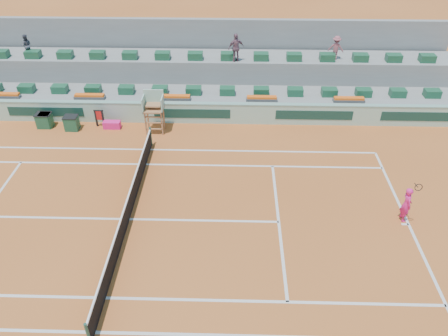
{
  "coord_description": "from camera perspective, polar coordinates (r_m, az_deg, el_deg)",
  "views": [
    {
      "loc": [
        4.45,
        -13.86,
        12.64
      ],
      "look_at": [
        4.0,
        2.5,
        1.0
      ],
      "focal_mm": 35.0,
      "sensor_mm": 36.0,
      "label": 1
    }
  ],
  "objects": [
    {
      "name": "court_lines",
      "position": [
        19.27,
        -12.26,
        -6.54
      ],
      "size": [
        23.89,
        11.09,
        0.01
      ],
      "color": "silver",
      "rests_on": "ground"
    },
    {
      "name": "umpire_chair",
      "position": [
        24.47,
        -9.17,
        7.99
      ],
      "size": [
        1.1,
        0.9,
        2.4
      ],
      "color": "#986139",
      "rests_on": "ground"
    },
    {
      "name": "ground",
      "position": [
        19.27,
        -12.26,
        -6.56
      ],
      "size": [
        90.0,
        90.0,
        0.0
      ],
      "primitive_type": "plane",
      "color": "#A65020",
      "rests_on": "ground"
    },
    {
      "name": "drink_cooler_a",
      "position": [
        26.26,
        -19.28,
        5.59
      ],
      "size": [
        0.77,
        0.67,
        0.84
      ],
      "color": "#184A30",
      "rests_on": "ground"
    },
    {
      "name": "drink_cooler_c",
      "position": [
        27.1,
        -22.44,
        5.79
      ],
      "size": [
        0.81,
        0.7,
        0.84
      ],
      "color": "#184A30",
      "rests_on": "ground"
    },
    {
      "name": "tennis_net",
      "position": [
        18.93,
        -12.46,
        -5.37
      ],
      "size": [
        0.1,
        11.97,
        1.1
      ],
      "color": "black",
      "rests_on": "ground"
    },
    {
      "name": "seating_tier_upper",
      "position": [
        28.85,
        -7.6,
        11.97
      ],
      "size": [
        36.0,
        2.4,
        2.6
      ],
      "primitive_type": "cube",
      "color": "gray",
      "rests_on": "ground"
    },
    {
      "name": "player_bag",
      "position": [
        25.85,
        -14.42,
        5.5
      ],
      "size": [
        0.96,
        0.43,
        0.43
      ],
      "primitive_type": "cube",
      "color": "#F41F80",
      "rests_on": "ground"
    },
    {
      "name": "towel_rack",
      "position": [
        26.03,
        -15.97,
        6.44
      ],
      "size": [
        0.55,
        0.09,
        1.03
      ],
      "color": "black",
      "rests_on": "ground"
    },
    {
      "name": "seat_row_upper",
      "position": [
        27.74,
        -8.02,
        14.36
      ],
      "size": [
        32.9,
        0.6,
        0.44
      ],
      "color": "#194D30",
      "rests_on": "seating_tier_upper"
    },
    {
      "name": "advertising_hoarding",
      "position": [
        25.75,
        -8.58,
        7.23
      ],
      "size": [
        36.0,
        0.34,
        1.26
      ],
      "color": "#9BC3AC",
      "rests_on": "ground"
    },
    {
      "name": "seat_row_lower",
      "position": [
        26.56,
        -8.36,
        10.05
      ],
      "size": [
        32.9,
        0.6,
        0.44
      ],
      "color": "#194D30",
      "rests_on": "seating_tier_lower"
    },
    {
      "name": "spectator_right",
      "position": [
        28.11,
        14.42,
        14.98
      ],
      "size": [
        1.03,
        0.75,
        1.43
      ],
      "primitive_type": "imported",
      "rotation": [
        0.0,
        0.0,
        2.89
      ],
      "color": "#9A4D55",
      "rests_on": "seating_tier_upper"
    },
    {
      "name": "seating_tier_lower",
      "position": [
        27.71,
        -7.94,
        9.32
      ],
      "size": [
        36.0,
        4.0,
        1.2
      ],
      "primitive_type": "cube",
      "color": "gray",
      "rests_on": "ground"
    },
    {
      "name": "stadium_back_wall",
      "position": [
        29.98,
        -7.31,
        14.77
      ],
      "size": [
        36.0,
        0.4,
        4.4
      ],
      "primitive_type": "cube",
      "color": "gray",
      "rests_on": "ground"
    },
    {
      "name": "tennis_player",
      "position": [
        19.84,
        22.73,
        -4.37
      ],
      "size": [
        0.41,
        0.87,
        2.28
      ],
      "color": "#F41F80",
      "rests_on": "ground"
    },
    {
      "name": "spectator_mid",
      "position": [
        26.91,
        1.58,
        15.44
      ],
      "size": [
        1.07,
        0.76,
        1.69
      ],
      "primitive_type": "imported",
      "rotation": [
        0.0,
        0.0,
        3.54
      ],
      "color": "#7A5160",
      "rests_on": "seating_tier_upper"
    },
    {
      "name": "spectator_left",
      "position": [
        30.34,
        -24.41,
        14.39
      ],
      "size": [
        0.79,
        0.72,
        1.34
      ],
      "primitive_type": "imported",
      "rotation": [
        0.0,
        0.0,
        3.53
      ],
      "color": "#454651",
      "rests_on": "seating_tier_upper"
    },
    {
      "name": "flower_planters",
      "position": [
        26.18,
        -11.88,
        9.06
      ],
      "size": [
        26.8,
        0.36,
        0.28
      ],
      "color": "#494949",
      "rests_on": "seating_tier_lower"
    },
    {
      "name": "drink_cooler_b",
      "position": [
        27.05,
        -22.21,
        5.79
      ],
      "size": [
        0.67,
        0.58,
        0.84
      ],
      "color": "#184A30",
      "rests_on": "ground"
    }
  ]
}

